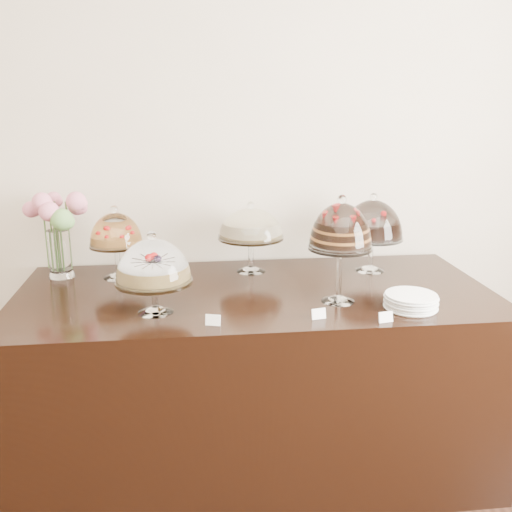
{
  "coord_description": "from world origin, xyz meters",
  "views": [
    {
      "loc": [
        -0.05,
        -0.05,
        1.78
      ],
      "look_at": [
        0.24,
        2.4,
        1.08
      ],
      "focal_mm": 40.0,
      "sensor_mm": 36.0,
      "label": 1
    }
  ],
  "objects": [
    {
      "name": "cake_stand_cheesecake",
      "position": [
        0.25,
        2.75,
        1.14
      ],
      "size": [
        0.34,
        0.34,
        0.36
      ],
      "color": "white",
      "rests_on": "display_counter"
    },
    {
      "name": "price_card_left",
      "position": [
        0.03,
        2.05,
        0.92
      ],
      "size": [
        0.06,
        0.03,
        0.04
      ],
      "primitive_type": "cube",
      "rotation": [
        -0.21,
        0.0,
        -0.29
      ],
      "color": "white",
      "rests_on": "display_counter"
    },
    {
      "name": "cake_stand_sugar_sponge",
      "position": [
        -0.21,
        2.22,
        1.11
      ],
      "size": [
        0.32,
        0.32,
        0.35
      ],
      "color": "white",
      "rests_on": "display_counter"
    },
    {
      "name": "plate_stack",
      "position": [
        0.87,
        2.14,
        0.93
      ],
      "size": [
        0.22,
        0.22,
        0.06
      ],
      "color": "white",
      "rests_on": "display_counter"
    },
    {
      "name": "flower_vase",
      "position": [
        -0.69,
        2.77,
        1.17
      ],
      "size": [
        0.32,
        0.26,
        0.43
      ],
      "color": "white",
      "rests_on": "display_counter"
    },
    {
      "name": "display_counter",
      "position": [
        0.24,
        2.45,
        0.45
      ],
      "size": [
        2.2,
        1.0,
        0.9
      ],
      "primitive_type": "cube",
      "color": "black",
      "rests_on": "ground"
    },
    {
      "name": "wall_back",
      "position": [
        0.0,
        3.0,
        1.5
      ],
      "size": [
        5.0,
        0.04,
        3.0
      ],
      "primitive_type": "cube",
      "color": "beige",
      "rests_on": "ground"
    },
    {
      "name": "price_card_extra",
      "position": [
        0.46,
        2.07,
        0.92
      ],
      "size": [
        0.06,
        0.03,
        0.04
      ],
      "primitive_type": "cube",
      "rotation": [
        -0.21,
        0.0,
        0.2
      ],
      "color": "white",
      "rests_on": "display_counter"
    },
    {
      "name": "cake_stand_fruit_tart",
      "position": [
        -0.41,
        2.72,
        1.13
      ],
      "size": [
        0.26,
        0.26,
        0.36
      ],
      "color": "white",
      "rests_on": "display_counter"
    },
    {
      "name": "price_card_right",
      "position": [
        0.71,
        2.0,
        0.92
      ],
      "size": [
        0.06,
        0.03,
        0.04
      ],
      "primitive_type": "cube",
      "rotation": [
        -0.21,
        0.0,
        0.17
      ],
      "color": "white",
      "rests_on": "display_counter"
    },
    {
      "name": "cake_stand_choco_layer",
      "position": [
        0.59,
        2.26,
        1.22
      ],
      "size": [
        0.28,
        0.28,
        0.48
      ],
      "color": "white",
      "rests_on": "display_counter"
    },
    {
      "name": "cake_stand_dark_choco",
      "position": [
        0.87,
        2.69,
        1.15
      ],
      "size": [
        0.32,
        0.32,
        0.4
      ],
      "color": "white",
      "rests_on": "display_counter"
    }
  ]
}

